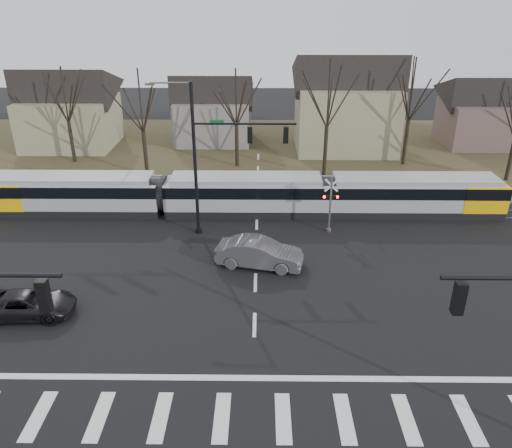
{
  "coord_description": "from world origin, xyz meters",
  "views": [
    {
      "loc": [
        0.29,
        -18.45,
        15.08
      ],
      "look_at": [
        0.0,
        9.0,
        2.3
      ],
      "focal_mm": 35.0,
      "sensor_mm": 36.0,
      "label": 1
    }
  ],
  "objects_px": {
    "tram": "(244,193)",
    "sedan": "(259,253)",
    "rail_crossing_signal": "(330,206)",
    "suv": "(28,304)"
  },
  "relations": [
    {
      "from": "suv",
      "to": "tram",
      "type": "bearing_deg",
      "value": -41.62
    },
    {
      "from": "sedan",
      "to": "suv",
      "type": "relative_size",
      "value": 1.13
    },
    {
      "from": "tram",
      "to": "rail_crossing_signal",
      "type": "height_order",
      "value": "rail_crossing_signal"
    },
    {
      "from": "sedan",
      "to": "rail_crossing_signal",
      "type": "xyz_separation_m",
      "value": [
        4.78,
        4.85,
        1.03
      ]
    },
    {
      "from": "tram",
      "to": "sedan",
      "type": "xyz_separation_m",
      "value": [
        1.2,
        -8.06,
        -0.72
      ]
    },
    {
      "from": "tram",
      "to": "sedan",
      "type": "distance_m",
      "value": 8.18
    },
    {
      "from": "tram",
      "to": "suv",
      "type": "height_order",
      "value": "tram"
    },
    {
      "from": "tram",
      "to": "rail_crossing_signal",
      "type": "relative_size",
      "value": 9.56
    },
    {
      "from": "tram",
      "to": "rail_crossing_signal",
      "type": "xyz_separation_m",
      "value": [
        5.98,
        -3.21,
        0.31
      ]
    },
    {
      "from": "suv",
      "to": "rail_crossing_signal",
      "type": "xyz_separation_m",
      "value": [
        16.58,
        10.07,
        1.23
      ]
    }
  ]
}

